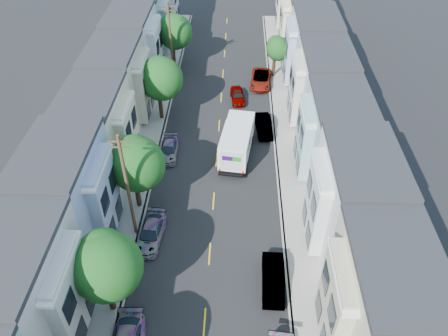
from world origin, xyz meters
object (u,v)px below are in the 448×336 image
(tree_far_r, at_px, (277,49))
(parked_right_d, at_px, (261,79))
(tree_c, at_px, (136,164))
(tree_b, at_px, (106,267))
(tree_e, at_px, (174,32))
(parked_left_d, at_px, (169,150))
(tree_d, at_px, (160,79))
(parked_right_c, at_px, (264,126))
(parked_left_c, at_px, (151,233))
(utility_pole_far, at_px, (171,43))
(utility_pole_near, at_px, (128,188))
(parked_right_b, at_px, (273,279))
(fedex_truck, at_px, (237,141))
(lead_sedan, at_px, (238,96))

(tree_far_r, relative_size, parked_right_d, 0.99)
(tree_c, bearing_deg, tree_b, -90.00)
(tree_e, height_order, parked_left_d, tree_e)
(tree_far_r, height_order, parked_right_d, tree_far_r)
(tree_d, bearing_deg, parked_right_d, 35.77)
(tree_d, distance_m, parked_right_c, 12.18)
(tree_c, relative_size, parked_right_c, 1.63)
(parked_left_c, xyz_separation_m, parked_right_d, (9.80, 25.90, 0.07))
(utility_pole_far, distance_m, parked_right_c, 16.26)
(parked_right_c, bearing_deg, tree_c, -139.02)
(tree_d, height_order, utility_pole_near, utility_pole_near)
(tree_far_r, distance_m, parked_right_b, 32.66)
(parked_right_b, distance_m, parked_right_d, 30.09)
(tree_c, xyz_separation_m, utility_pole_near, (0.00, -3.22, 0.32))
(tree_far_r, bearing_deg, fedex_truck, -106.03)
(parked_right_b, bearing_deg, tree_c, 145.85)
(utility_pole_near, height_order, lead_sedan, utility_pole_near)
(tree_far_r, bearing_deg, lead_sedan, -127.80)
(fedex_truck, xyz_separation_m, parked_left_c, (-6.90, -11.26, -1.22))
(tree_far_r, height_order, utility_pole_far, utility_pole_far)
(utility_pole_far, relative_size, parked_right_b, 2.19)
(utility_pole_far, relative_size, fedex_truck, 1.41)
(parked_left_c, distance_m, parked_right_c, 18.49)
(lead_sedan, bearing_deg, parked_right_b, -90.82)
(tree_e, relative_size, utility_pole_near, 0.73)
(lead_sedan, bearing_deg, parked_left_c, -114.59)
(tree_far_r, distance_m, lead_sedan, 8.58)
(utility_pole_far, xyz_separation_m, parked_right_d, (11.20, -0.70, -4.40))
(tree_b, height_order, fedex_truck, tree_b)
(tree_e, xyz_separation_m, tree_far_r, (13.20, -1.79, -1.27))
(tree_b, xyz_separation_m, utility_pole_near, (0.00, 7.15, 0.30))
(tree_e, distance_m, parked_right_b, 36.29)
(tree_d, bearing_deg, parked_left_d, -78.07)
(fedex_truck, bearing_deg, tree_c, -130.27)
(utility_pole_near, relative_size, lead_sedan, 2.43)
(utility_pole_far, relative_size, parked_right_d, 1.85)
(tree_e, distance_m, parked_right_d, 12.70)
(parked_right_d, bearing_deg, utility_pole_far, -178.07)
(tree_d, bearing_deg, utility_pole_far, 89.99)
(tree_b, height_order, utility_pole_far, utility_pole_far)
(lead_sedan, bearing_deg, parked_left_d, -129.81)
(parked_right_b, xyz_separation_m, parked_right_c, (0.00, 19.86, -0.02))
(tree_c, height_order, lead_sedan, tree_c)
(parked_left_c, bearing_deg, parked_left_d, 94.94)
(utility_pole_near, relative_size, parked_right_c, 2.26)
(parked_left_c, xyz_separation_m, parked_left_d, (0.00, 11.20, -0.04))
(tree_c, bearing_deg, fedex_truck, 41.82)
(tree_b, bearing_deg, parked_right_b, 11.90)
(tree_e, distance_m, parked_left_d, 19.42)
(tree_b, relative_size, utility_pole_near, 0.72)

